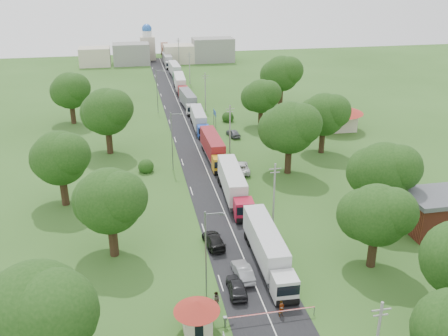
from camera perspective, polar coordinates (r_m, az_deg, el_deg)
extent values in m
plane|color=#2A4F1A|center=(71.58, -0.23, -4.43)|extent=(260.00, 260.00, 0.00)
cube|color=black|center=(89.60, -2.65, 1.29)|extent=(8.00, 200.00, 0.04)
cylinder|color=slate|center=(49.95, 0.13, -17.22)|extent=(0.20, 0.20, 1.10)
cube|color=slate|center=(49.63, 0.13, -16.78)|extent=(0.35, 0.35, 0.25)
cylinder|color=red|center=(50.54, 5.34, -16.13)|extent=(9.00, 0.12, 0.12)
cylinder|color=slate|center=(52.09, 10.27, -15.78)|extent=(0.10, 0.10, 1.00)
cube|color=beige|center=(49.20, -3.10, -17.01)|extent=(2.60, 2.60, 2.40)
cone|color=maroon|center=(48.13, -3.14, -15.45)|extent=(4.40, 4.40, 1.10)
cube|color=black|center=(49.22, -1.53, -16.66)|extent=(0.02, 1.20, 0.90)
cube|color=black|center=(48.34, -2.86, -18.16)|extent=(0.80, 0.02, 1.90)
cylinder|color=slate|center=(102.59, -0.95, 5.29)|extent=(0.12, 0.12, 4.00)
cylinder|color=slate|center=(104.85, -1.18, 5.67)|extent=(0.12, 0.12, 4.00)
cube|color=#154390|center=(103.26, -1.07, 6.33)|extent=(0.06, 3.00, 1.00)
cube|color=silver|center=(103.26, -1.07, 6.33)|extent=(0.07, 3.10, 0.06)
cube|color=gray|center=(40.70, 17.55, -15.20)|extent=(1.60, 0.10, 0.10)
cube|color=gray|center=(41.00, 17.47, -15.75)|extent=(1.20, 0.10, 0.10)
cylinder|color=gray|center=(64.70, 5.74, -3.20)|extent=(0.24, 0.24, 9.00)
cube|color=gray|center=(63.14, 5.87, -0.09)|extent=(1.60, 0.10, 0.10)
cube|color=gray|center=(63.33, 5.85, -0.51)|extent=(1.20, 0.10, 0.10)
cylinder|color=gray|center=(89.91, 0.68, 4.44)|extent=(0.24, 0.24, 9.00)
cube|color=gray|center=(88.80, 0.69, 6.77)|extent=(1.60, 0.10, 0.10)
cube|color=gray|center=(88.94, 0.69, 6.46)|extent=(1.20, 0.10, 0.10)
cylinder|color=gray|center=(116.41, -2.15, 8.66)|extent=(0.24, 0.24, 9.00)
cube|color=gray|center=(115.55, -2.18, 10.49)|extent=(1.60, 0.10, 0.10)
cube|color=gray|center=(115.66, -2.17, 10.24)|extent=(1.20, 0.10, 0.10)
cylinder|color=gray|center=(143.47, -3.95, 11.29)|extent=(0.24, 0.24, 9.00)
cube|color=gray|center=(142.78, -4.00, 12.78)|extent=(1.60, 0.10, 0.10)
cube|color=gray|center=(142.87, -3.99, 12.59)|extent=(1.20, 0.10, 0.10)
cylinder|color=gray|center=(170.84, -5.20, 13.08)|extent=(0.24, 0.24, 9.00)
cube|color=gray|center=(170.26, -5.25, 14.34)|extent=(1.60, 0.10, 0.10)
cube|color=gray|center=(170.33, -5.24, 14.17)|extent=(1.20, 0.10, 0.10)
cylinder|color=slate|center=(51.16, -2.09, -9.98)|extent=(0.16, 0.16, 10.00)
cube|color=slate|center=(48.92, -1.12, -5.24)|extent=(1.80, 0.10, 0.10)
cube|color=slate|center=(49.11, -0.20, -5.31)|extent=(0.50, 0.22, 0.15)
cylinder|color=slate|center=(82.61, -5.96, 3.01)|extent=(0.16, 0.16, 10.00)
cube|color=slate|center=(81.25, -5.46, 6.18)|extent=(1.80, 0.10, 0.10)
cube|color=slate|center=(81.36, -4.89, 6.11)|extent=(0.50, 0.22, 0.15)
cylinder|color=slate|center=(116.12, -7.66, 8.69)|extent=(0.16, 0.16, 10.00)
cube|color=slate|center=(115.15, -7.33, 10.99)|extent=(1.80, 0.10, 0.10)
cube|color=slate|center=(115.23, -6.92, 10.94)|extent=(0.50, 0.22, 0.15)
cylinder|color=#382616|center=(60.03, 16.58, -9.12)|extent=(1.04, 1.04, 3.85)
sphere|color=#17380F|center=(57.78, 17.09, -5.16)|extent=(7.00, 7.00, 7.00)
sphere|color=#17380F|center=(57.26, 18.74, -4.80)|extent=(5.50, 5.50, 5.50)
sphere|color=#17380F|center=(58.54, 15.61, -5.15)|extent=(6.00, 6.00, 6.00)
cylinder|color=#382616|center=(70.23, 17.34, -4.19)|extent=(1.08, 1.08, 4.20)
sphere|color=#17380F|center=(68.17, 17.83, -0.34)|extent=(7.70, 7.70, 7.70)
sphere|color=#17380F|center=(67.65, 19.37, 0.04)|extent=(6.05, 6.05, 6.05)
sphere|color=#17380F|center=(68.98, 16.45, -0.39)|extent=(6.60, 6.60, 6.60)
cylinder|color=#382616|center=(82.55, 7.34, 0.91)|extent=(1.12, 1.12, 4.55)
sphere|color=#17380F|center=(80.67, 7.54, 4.59)|extent=(8.40, 8.40, 8.40)
sphere|color=#17380F|center=(79.80, 8.86, 4.99)|extent=(6.60, 6.60, 6.60)
sphere|color=#17380F|center=(81.85, 6.39, 4.47)|extent=(7.20, 7.20, 7.20)
cylinder|color=#382616|center=(92.63, 11.12, 2.99)|extent=(1.08, 1.08, 4.20)
sphere|color=#17380F|center=(91.08, 11.36, 6.02)|extent=(7.70, 7.70, 7.70)
sphere|color=#17380F|center=(90.41, 12.47, 6.36)|extent=(6.05, 6.05, 6.05)
sphere|color=#17380F|center=(92.05, 10.38, 5.92)|extent=(6.60, 6.60, 6.60)
cylinder|color=#382616|center=(105.81, 4.19, 5.73)|extent=(1.04, 1.04, 3.85)
sphere|color=#17380F|center=(104.55, 4.27, 8.18)|extent=(7.00, 7.00, 7.00)
sphere|color=#17380F|center=(103.76, 5.10, 8.47)|extent=(5.50, 5.50, 5.50)
sphere|color=#17380F|center=(105.59, 3.55, 8.07)|extent=(6.00, 6.00, 6.00)
cylinder|color=#382616|center=(122.04, 6.48, 8.11)|extent=(1.12, 1.12, 4.55)
sphere|color=#17380F|center=(120.78, 6.60, 10.67)|extent=(8.40, 8.40, 8.40)
sphere|color=#17380F|center=(119.94, 7.49, 10.98)|extent=(6.60, 6.60, 6.60)
sphere|color=#17380F|center=(121.95, 5.83, 10.53)|extent=(7.20, 7.20, 7.20)
sphere|color=#17380F|center=(41.69, -20.60, -15.42)|extent=(8.40, 8.40, 8.40)
sphere|color=#17380F|center=(39.95, -18.84, -15.38)|extent=(6.60, 6.60, 6.60)
sphere|color=#17380F|center=(43.46, -21.82, -14.88)|extent=(7.20, 7.20, 7.20)
cylinder|color=#382616|center=(60.87, -12.54, -8.00)|extent=(1.08, 1.08, 4.20)
sphere|color=#17380F|center=(58.47, -12.96, -3.67)|extent=(7.70, 7.70, 7.70)
sphere|color=#17380F|center=(57.07, -11.67, -3.31)|extent=(6.05, 6.05, 6.05)
sphere|color=#17380F|center=(60.01, -13.94, -3.64)|extent=(6.60, 6.60, 6.60)
cylinder|color=#382616|center=(74.83, -17.79, -2.55)|extent=(1.08, 1.08, 4.20)
sphere|color=#17380F|center=(72.89, -18.26, 1.10)|extent=(7.70, 7.70, 7.70)
sphere|color=#17380F|center=(71.41, -17.34, 1.48)|extent=(6.05, 6.05, 6.05)
sphere|color=#17380F|center=(74.52, -18.94, 1.02)|extent=(6.60, 6.60, 6.60)
cylinder|color=#382616|center=(92.79, -12.97, 2.98)|extent=(1.12, 1.12, 4.55)
sphere|color=#17380F|center=(91.12, -13.28, 6.28)|extent=(8.40, 8.40, 8.40)
sphere|color=#17380F|center=(89.67, -12.38, 6.70)|extent=(6.60, 6.60, 6.60)
sphere|color=#17380F|center=(92.78, -13.97, 6.12)|extent=(7.20, 7.20, 7.20)
cylinder|color=#382616|center=(112.48, -16.89, 5.93)|extent=(1.08, 1.08, 4.20)
sphere|color=#17380F|center=(111.21, -17.18, 8.45)|extent=(7.70, 7.70, 7.70)
sphere|color=#17380F|center=(109.81, -16.56, 8.80)|extent=(6.05, 6.05, 6.05)
sphere|color=#17380F|center=(112.79, -17.65, 8.30)|extent=(6.60, 6.60, 6.60)
cube|color=maroon|center=(70.14, 23.20, -4.92)|extent=(8.00, 6.00, 4.60)
cube|color=#47494F|center=(69.06, 23.53, -3.00)|extent=(8.60, 6.60, 0.60)
cube|color=beige|center=(106.18, 12.78, 5.33)|extent=(7.00, 5.00, 4.00)
cone|color=maroon|center=(105.38, 12.91, 6.83)|extent=(10.08, 10.08, 1.80)
cube|color=gray|center=(175.05, -10.55, 12.70)|extent=(12.00, 8.00, 7.00)
cube|color=beige|center=(176.05, -5.20, 12.86)|extent=(10.00, 8.00, 6.00)
cube|color=gray|center=(177.51, -1.26, 13.36)|extent=(14.00, 8.00, 8.00)
cube|color=beige|center=(175.41, -14.54, 12.22)|extent=(10.00, 8.00, 6.00)
cube|color=beige|center=(183.03, -8.69, 13.39)|extent=(5.00, 5.00, 8.00)
cylinder|color=silver|center=(182.32, -8.79, 14.94)|extent=(3.20, 3.20, 2.00)
sphere|color=#2659B2|center=(182.12, -8.82, 15.44)|extent=(3.40, 3.40, 3.40)
cube|color=silver|center=(52.98, 6.93, -13.30)|extent=(2.55, 2.55, 2.60)
cube|color=black|center=(51.81, 7.38, -13.77)|extent=(2.39, 0.07, 1.14)
cube|color=slate|center=(52.70, 7.28, -14.96)|extent=(2.29, 0.30, 0.36)
cube|color=slate|center=(59.18, 4.74, -9.94)|extent=(2.64, 12.01, 0.31)
cube|color=silver|center=(58.46, 4.72, -8.23)|extent=(2.86, 12.32, 3.12)
cylinder|color=black|center=(52.92, 7.19, -14.84)|extent=(2.44, 1.04, 1.04)
cylinder|color=black|center=(54.34, 6.57, -13.68)|extent=(2.44, 1.04, 1.04)
cylinder|color=black|center=(62.30, 3.83, -8.38)|extent=(2.44, 1.04, 1.04)
cylinder|color=black|center=(63.59, 3.47, -7.67)|extent=(2.44, 1.04, 1.04)
cube|color=#A3122B|center=(67.36, 2.26, -4.72)|extent=(2.67, 2.67, 2.64)
cube|color=black|center=(66.09, 2.52, -4.93)|extent=(2.42, 0.15, 1.16)
cube|color=slate|center=(66.82, 2.49, -5.99)|extent=(2.33, 0.38, 0.37)
cube|color=slate|center=(74.19, 0.95, -2.73)|extent=(3.09, 12.25, 0.32)
cube|color=silver|center=(73.68, 0.91, -1.29)|extent=(3.32, 12.57, 3.16)
cylinder|color=black|center=(67.07, 2.43, -5.93)|extent=(2.48, 1.05, 1.05)
cylinder|color=black|center=(68.70, 2.07, -5.18)|extent=(2.48, 1.05, 1.05)
cylinder|color=black|center=(77.58, 0.38, -1.76)|extent=(2.48, 1.05, 1.05)
cylinder|color=black|center=(79.00, 0.16, -1.30)|extent=(2.48, 1.05, 1.05)
cube|color=#C68D17|center=(82.20, -0.47, 0.46)|extent=(2.43, 2.43, 2.50)
cube|color=black|center=(80.97, -0.31, 0.37)|extent=(2.30, 0.05, 1.10)
cube|color=slate|center=(81.54, -0.32, -0.49)|extent=(2.20, 0.27, 0.35)
cube|color=slate|center=(88.91, -1.30, 1.65)|extent=(2.43, 11.53, 0.30)
cube|color=maroon|center=(88.56, -1.35, 2.81)|extent=(2.63, 11.83, 3.00)
cylinder|color=black|center=(81.79, -0.35, -0.45)|extent=(2.35, 1.00, 1.00)
cylinder|color=black|center=(83.42, -0.58, 0.02)|extent=(2.35, 1.00, 1.00)
cylinder|color=black|center=(92.23, -1.68, 2.27)|extent=(2.35, 1.00, 1.00)
cylinder|color=black|center=(93.62, -1.83, 2.59)|extent=(2.35, 1.00, 1.00)
cube|color=#1C43AD|center=(98.67, -2.38, 4.22)|extent=(2.32, 2.32, 2.33)
cube|color=black|center=(97.51, -2.28, 4.20)|extent=(2.14, 0.10, 1.02)
cube|color=slate|center=(97.96, -2.27, 3.51)|extent=(2.06, 0.32, 0.33)
cube|color=slate|center=(105.03, -2.92, 4.93)|extent=(2.53, 10.78, 0.28)
cube|color=#AAABAF|center=(104.80, -2.96, 5.85)|extent=(2.73, 11.07, 2.79)
cylinder|color=black|center=(98.20, -2.29, 3.53)|extent=(2.19, 0.93, 0.93)
cylinder|color=black|center=(99.76, -2.44, 3.84)|extent=(2.19, 0.93, 0.93)
cylinder|color=black|center=(108.18, -3.17, 5.33)|extent=(2.19, 0.93, 0.93)
cylinder|color=black|center=(109.50, -3.28, 5.54)|extent=(2.19, 0.93, 0.93)
cube|color=#BCBCBC|center=(113.66, -3.71, 6.69)|extent=(2.38, 2.38, 2.33)
cube|color=black|center=(112.50, -3.64, 6.69)|extent=(2.14, 0.15, 1.03)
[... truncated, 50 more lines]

